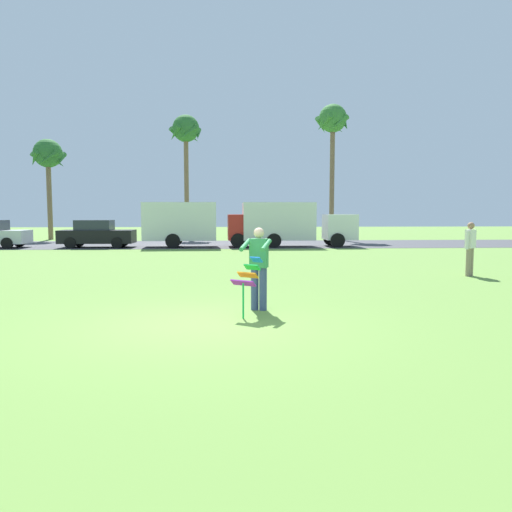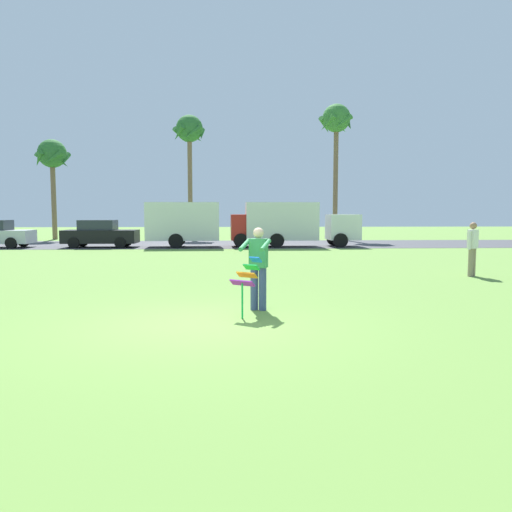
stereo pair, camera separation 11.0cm
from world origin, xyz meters
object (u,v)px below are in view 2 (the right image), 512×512
at_px(parked_truck_red_cab, 197,223).
at_px(palm_tree_left_near, 52,157).
at_px(person_kite_flyer, 258,265).
at_px(palm_tree_centre_far, 336,125).
at_px(palm_tree_right_near, 189,135).
at_px(parked_car_black, 100,234).
at_px(parked_truck_white_box, 295,223).
at_px(kite_held, 247,277).
at_px(person_walker_near, 472,247).

xyz_separation_m(parked_truck_red_cab, palm_tree_left_near, (-11.38, 8.90, 4.72)).
height_order(person_kite_flyer, palm_tree_centre_far, palm_tree_centre_far).
distance_m(palm_tree_left_near, palm_tree_right_near, 10.43).
relative_size(parked_car_black, palm_tree_left_near, 0.56).
distance_m(parked_car_black, palm_tree_left_near, 11.86).
bearing_deg(parked_truck_red_cab, palm_tree_left_near, 141.97).
height_order(parked_truck_red_cab, parked_truck_white_box, same).
bearing_deg(kite_held, parked_truck_white_box, 79.86).
relative_size(palm_tree_left_near, palm_tree_right_near, 0.77).
relative_size(parked_car_black, parked_truck_red_cab, 0.62).
xyz_separation_m(person_kite_flyer, palm_tree_centre_far, (7.39, 27.18, 7.65)).
xyz_separation_m(person_kite_flyer, parked_car_black, (-8.19, 18.85, -0.18)).
bearing_deg(parked_truck_white_box, palm_tree_left_near, 152.58).
bearing_deg(person_walker_near, parked_car_black, 138.14).
relative_size(palm_tree_left_near, person_walker_near, 4.32).
height_order(kite_held, parked_car_black, parked_car_black).
xyz_separation_m(kite_held, person_walker_near, (7.39, 5.78, 0.14)).
xyz_separation_m(person_kite_flyer, palm_tree_left_near, (-13.92, 27.75, 5.18)).
relative_size(kite_held, palm_tree_centre_far, 0.11).
relative_size(kite_held, palm_tree_left_near, 0.16).
bearing_deg(person_walker_near, person_kite_flyer, -144.37).
height_order(parked_truck_red_cab, palm_tree_right_near, palm_tree_right_near).
distance_m(person_kite_flyer, parked_truck_red_cab, 19.02).
bearing_deg(person_kite_flyer, palm_tree_left_near, 116.65).
bearing_deg(parked_truck_red_cab, parked_car_black, -180.00).
bearing_deg(palm_tree_right_near, person_walker_near, -65.63).
distance_m(parked_truck_red_cab, palm_tree_right_near, 12.47).
bearing_deg(parked_car_black, person_walker_near, -41.86).
bearing_deg(parked_truck_red_cab, kite_held, -83.30).
height_order(palm_tree_left_near, person_walker_near, palm_tree_left_near).
relative_size(person_kite_flyer, kite_held, 1.48).
bearing_deg(parked_car_black, palm_tree_right_near, 67.17).
distance_m(kite_held, parked_car_black, 21.07).
bearing_deg(palm_tree_left_near, palm_tree_centre_far, -1.52).
bearing_deg(palm_tree_right_near, palm_tree_centre_far, -10.56).
bearing_deg(palm_tree_right_near, parked_car_black, -112.83).
distance_m(kite_held, person_walker_near, 9.38).
bearing_deg(parked_truck_white_box, parked_car_black, 180.00).
height_order(person_kite_flyer, person_walker_near, same).
distance_m(parked_truck_white_box, palm_tree_right_near, 14.26).
height_order(kite_held, palm_tree_right_near, palm_tree_right_near).
xyz_separation_m(parked_car_black, person_walker_near, (15.33, -13.73, 0.16)).
height_order(kite_held, palm_tree_left_near, palm_tree_left_near).
distance_m(parked_truck_white_box, person_walker_near, 14.28).
bearing_deg(palm_tree_left_near, person_kite_flyer, -63.35).
bearing_deg(person_kite_flyer, parked_car_black, 113.49).
distance_m(palm_tree_left_near, person_walker_near, 31.35).
relative_size(kite_held, person_walker_near, 0.67).
distance_m(parked_truck_red_cab, palm_tree_centre_far, 14.83).
relative_size(palm_tree_left_near, palm_tree_centre_far, 0.74).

